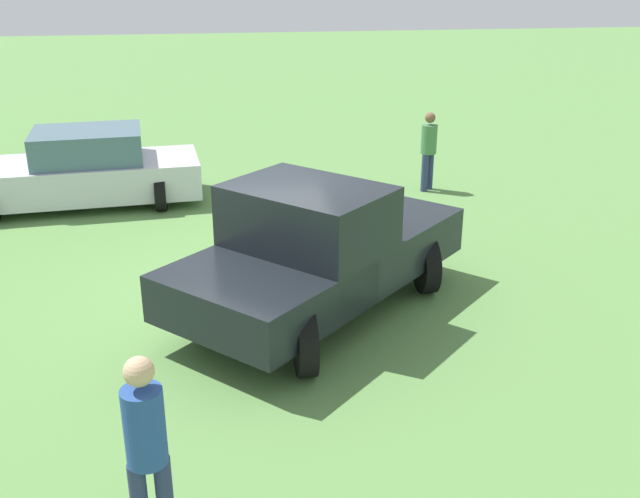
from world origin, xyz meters
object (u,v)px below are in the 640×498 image
at_px(pickup_truck, 315,248).
at_px(person_visitor, 146,445).
at_px(sedan_near, 81,171).
at_px(person_bystander, 429,147).

distance_m(pickup_truck, person_visitor, 4.46).
height_order(sedan_near, person_visitor, person_visitor).
relative_size(pickup_truck, person_bystander, 2.82).
height_order(sedan_near, person_bystander, person_bystander).
distance_m(person_bystander, person_visitor, 10.58).
bearing_deg(pickup_truck, person_visitor, -159.80).
distance_m(pickup_truck, sedan_near, 6.60).
distance_m(pickup_truck, person_bystander, 6.14).
height_order(person_bystander, person_visitor, person_visitor).
height_order(pickup_truck, person_visitor, pickup_truck).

